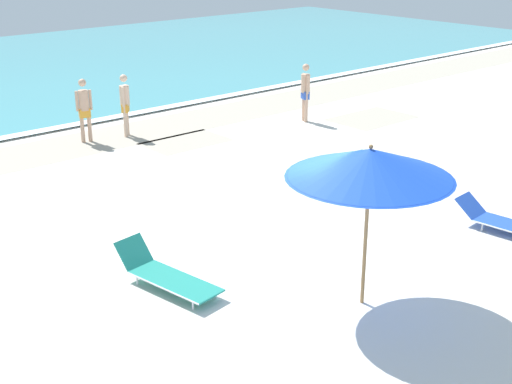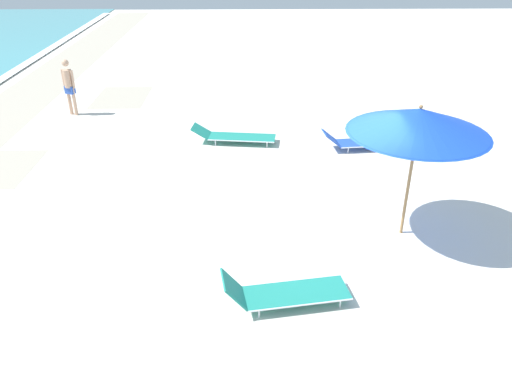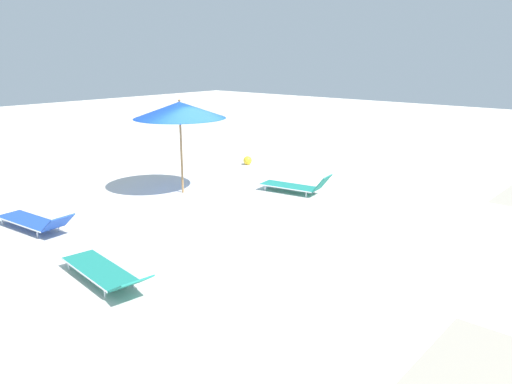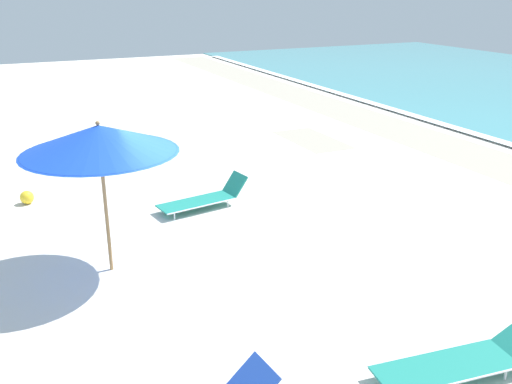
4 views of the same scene
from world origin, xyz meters
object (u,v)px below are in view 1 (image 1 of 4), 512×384
beach_umbrella (370,164)px  beachgoer_shoreline_child (84,107)px  sun_lounger_beside_umbrella (166,275)px  beachgoer_wading_adult (125,101)px  beachgoer_strolling_adult (305,89)px  sun_lounger_under_umbrella (386,174)px  sun_lounger_near_water_left (512,224)px

beach_umbrella → beachgoer_shoreline_child: size_ratio=1.49×
beach_umbrella → sun_lounger_beside_umbrella: beach_umbrella is taller
sun_lounger_beside_umbrella → beachgoer_wading_adult: bearing=53.7°
sun_lounger_beside_umbrella → beachgoer_strolling_adult: bearing=24.5°
beach_umbrella → beachgoer_shoreline_child: (1.09, 10.98, -1.33)m
beach_umbrella → sun_lounger_under_umbrella: (4.73, 3.40, -2.12)m
sun_lounger_beside_umbrella → sun_lounger_near_water_left: sun_lounger_beside_umbrella is taller
sun_lounger_under_umbrella → beachgoer_wading_adult: 7.83m
beachgoer_wading_adult → beachgoer_strolling_adult: bearing=-71.6°
sun_lounger_beside_umbrella → beachgoer_shoreline_child: (3.14, 8.50, 0.78)m
beachgoer_shoreline_child → beachgoer_strolling_adult: (6.13, -2.38, 0.00)m
beach_umbrella → beachgoer_strolling_adult: (7.21, 8.60, -1.33)m
beachgoer_wading_adult → beachgoer_strolling_adult: size_ratio=1.00×
sun_lounger_under_umbrella → beachgoer_strolling_adult: size_ratio=1.35×
beachgoer_shoreline_child → sun_lounger_under_umbrella: bearing=-48.7°
sun_lounger_near_water_left → sun_lounger_under_umbrella: bearing=76.6°
sun_lounger_under_umbrella → beachgoer_wading_adult: beachgoer_wading_adult is taller
sun_lounger_beside_umbrella → beachgoer_strolling_adult: (9.27, 6.12, 0.78)m
sun_lounger_near_water_left → beachgoer_strolling_adult: beachgoer_strolling_adult is taller
sun_lounger_under_umbrella → beachgoer_strolling_adult: beachgoer_strolling_adult is taller
sun_lounger_under_umbrella → sun_lounger_beside_umbrella: 6.85m
beachgoer_wading_adult → sun_lounger_beside_umbrella: bearing=-165.3°
beachgoer_wading_adult → beachgoer_shoreline_child: same height
sun_lounger_near_water_left → beachgoer_wading_adult: bearing=95.0°
sun_lounger_under_umbrella → sun_lounger_near_water_left: bearing=-91.1°
beach_umbrella → sun_lounger_near_water_left: 4.74m
beachgoer_strolling_adult → sun_lounger_near_water_left: bearing=5.7°
beach_umbrella → beachgoer_wading_adult: 11.09m
sun_lounger_beside_umbrella → beachgoer_wading_adult: beachgoer_wading_adult is taller
beachgoer_wading_adult → beachgoer_strolling_adult: (4.97, -2.17, 0.00)m
sun_lounger_beside_umbrella → beachgoer_shoreline_child: 9.09m
sun_lounger_beside_umbrella → sun_lounger_near_water_left: size_ratio=0.91×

